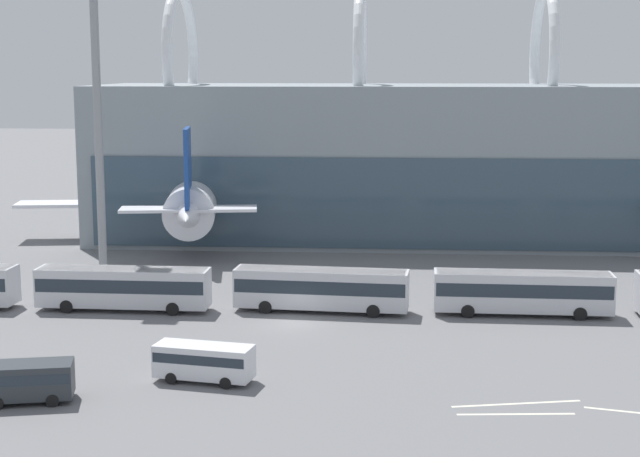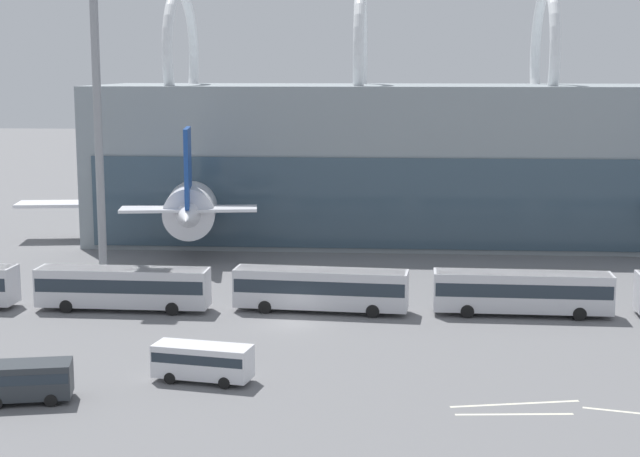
{
  "view_description": "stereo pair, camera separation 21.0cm",
  "coord_description": "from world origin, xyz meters",
  "px_view_note": "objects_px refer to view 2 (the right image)",
  "views": [
    {
      "loc": [
        6.7,
        -68.73,
        18.42
      ],
      "look_at": [
        0.73,
        18.1,
        4.0
      ],
      "focal_mm": 55.0,
      "sensor_mm": 36.0,
      "label": 1
    },
    {
      "loc": [
        6.9,
        -68.71,
        18.42
      ],
      "look_at": [
        0.73,
        18.1,
        4.0
      ],
      "focal_mm": 55.0,
      "sensor_mm": 36.0,
      "label": 2
    }
  ],
  "objects_px": {
    "shuttle_bus_3": "(522,290)",
    "service_van_crossing": "(25,379)",
    "airliner_at_gate_near": "(197,195)",
    "shuttle_bus_1": "(123,286)",
    "shuttle_bus_2": "(321,287)",
    "service_van_foreground": "(203,360)",
    "floodlight_mast": "(97,98)"
  },
  "relations": [
    {
      "from": "airliner_at_gate_near",
      "to": "shuttle_bus_3",
      "type": "bearing_deg",
      "value": -144.68
    },
    {
      "from": "airliner_at_gate_near",
      "to": "shuttle_bus_3",
      "type": "distance_m",
      "value": 45.09
    },
    {
      "from": "service_van_crossing",
      "to": "floodlight_mast",
      "type": "distance_m",
      "value": 33.95
    },
    {
      "from": "shuttle_bus_1",
      "to": "shuttle_bus_3",
      "type": "xyz_separation_m",
      "value": [
        30.17,
        0.61,
        0.0
      ]
    },
    {
      "from": "shuttle_bus_1",
      "to": "service_van_foreground",
      "type": "relative_size",
      "value": 2.17
    },
    {
      "from": "airliner_at_gate_near",
      "to": "shuttle_bus_3",
      "type": "height_order",
      "value": "airliner_at_gate_near"
    },
    {
      "from": "service_van_crossing",
      "to": "shuttle_bus_1",
      "type": "bearing_deg",
      "value": 77.97
    },
    {
      "from": "shuttle_bus_1",
      "to": "shuttle_bus_2",
      "type": "bearing_deg",
      "value": 3.56
    },
    {
      "from": "service_van_crossing",
      "to": "airliner_at_gate_near",
      "type": "bearing_deg",
      "value": 78.5
    },
    {
      "from": "shuttle_bus_3",
      "to": "floodlight_mast",
      "type": "distance_m",
      "value": 38.32
    },
    {
      "from": "shuttle_bus_1",
      "to": "shuttle_bus_3",
      "type": "bearing_deg",
      "value": 2.44
    },
    {
      "from": "shuttle_bus_3",
      "to": "service_van_crossing",
      "type": "bearing_deg",
      "value": -143.01
    },
    {
      "from": "shuttle_bus_2",
      "to": "shuttle_bus_1",
      "type": "bearing_deg",
      "value": -172.89
    },
    {
      "from": "airliner_at_gate_near",
      "to": "service_van_crossing",
      "type": "height_order",
      "value": "airliner_at_gate_near"
    },
    {
      "from": "shuttle_bus_3",
      "to": "service_van_crossing",
      "type": "distance_m",
      "value": 36.84
    },
    {
      "from": "airliner_at_gate_near",
      "to": "service_van_crossing",
      "type": "relative_size",
      "value": 7.49
    },
    {
      "from": "shuttle_bus_3",
      "to": "floodlight_mast",
      "type": "xyz_separation_m",
      "value": [
        -34.54,
        9.0,
        13.92
      ]
    },
    {
      "from": "airliner_at_gate_near",
      "to": "shuttle_bus_2",
      "type": "xyz_separation_m",
      "value": [
        15.83,
        -32.72,
        -2.68
      ]
    },
    {
      "from": "service_van_foreground",
      "to": "service_van_crossing",
      "type": "xyz_separation_m",
      "value": [
        -9.15,
        -4.2,
        -0.01
      ]
    },
    {
      "from": "airliner_at_gate_near",
      "to": "service_van_crossing",
      "type": "distance_m",
      "value": 54.17
    },
    {
      "from": "shuttle_bus_3",
      "to": "floodlight_mast",
      "type": "relative_size",
      "value": 0.5
    },
    {
      "from": "airliner_at_gate_near",
      "to": "shuttle_bus_1",
      "type": "xyz_separation_m",
      "value": [
        0.74,
        -33.32,
        -2.68
      ]
    },
    {
      "from": "service_van_crossing",
      "to": "floodlight_mast",
      "type": "bearing_deg",
      "value": 86.03
    },
    {
      "from": "shuttle_bus_1",
      "to": "service_van_crossing",
      "type": "xyz_separation_m",
      "value": [
        0.15,
        -20.74,
        -0.61
      ]
    },
    {
      "from": "shuttle_bus_1",
      "to": "service_van_crossing",
      "type": "height_order",
      "value": "shuttle_bus_1"
    },
    {
      "from": "service_van_foreground",
      "to": "service_van_crossing",
      "type": "bearing_deg",
      "value": -144.62
    },
    {
      "from": "shuttle_bus_1",
      "to": "airliner_at_gate_near",
      "type": "bearing_deg",
      "value": 92.56
    },
    {
      "from": "shuttle_bus_3",
      "to": "shuttle_bus_1",
      "type": "bearing_deg",
      "value": -177.28
    },
    {
      "from": "floodlight_mast",
      "to": "service_van_crossing",
      "type": "bearing_deg",
      "value": -81.52
    },
    {
      "from": "shuttle_bus_1",
      "to": "shuttle_bus_2",
      "type": "distance_m",
      "value": 15.1
    },
    {
      "from": "shuttle_bus_2",
      "to": "service_van_foreground",
      "type": "xyz_separation_m",
      "value": [
        -5.79,
        -17.14,
        -0.6
      ]
    },
    {
      "from": "shuttle_bus_1",
      "to": "service_van_crossing",
      "type": "distance_m",
      "value": 20.75
    }
  ]
}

